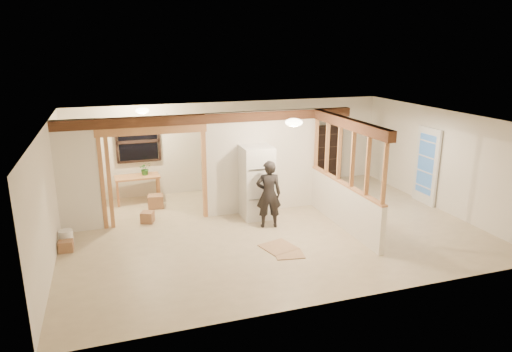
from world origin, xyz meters
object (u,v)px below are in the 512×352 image
object	(u,v)px
woman	(269,194)
bookshelf	(327,154)
refrigerator	(257,182)
shop_vac	(94,205)
work_table	(138,189)

from	to	relation	value
woman	bookshelf	bearing A→B (deg)	-122.41
refrigerator	shop_vac	bearing A→B (deg)	163.98
work_table	bookshelf	world-z (taller)	bookshelf
refrigerator	bookshelf	bearing A→B (deg)	37.01
woman	shop_vac	world-z (taller)	woman
work_table	woman	bearing A→B (deg)	-47.14
woman	bookshelf	distance (m)	4.14
refrigerator	work_table	size ratio (longest dim) A/B	1.53
work_table	shop_vac	distance (m)	1.44
woman	work_table	distance (m)	3.83
work_table	refrigerator	bearing A→B (deg)	-39.43
refrigerator	shop_vac	xyz separation A→B (m)	(-3.73, 1.07, -0.53)
shop_vac	bookshelf	distance (m)	6.83
refrigerator	bookshelf	xyz separation A→B (m)	(2.98, 2.25, -0.02)
refrigerator	woman	size ratio (longest dim) A/B	1.12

